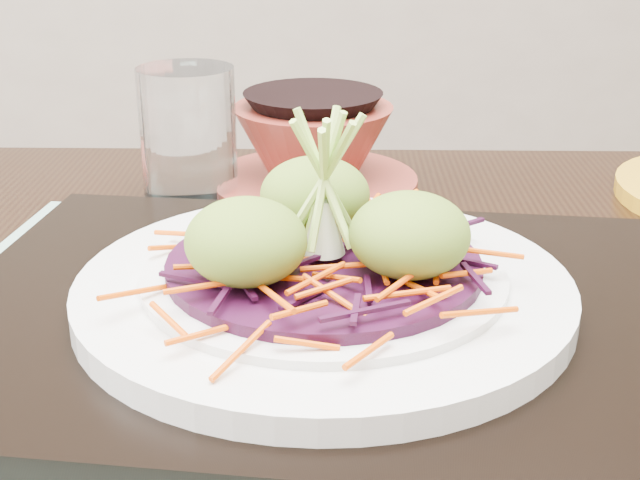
{
  "coord_description": "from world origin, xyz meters",
  "views": [
    {
      "loc": [
        -0.06,
        -0.41,
        0.93
      ],
      "look_at": [
        -0.01,
        0.06,
        0.74
      ],
      "focal_mm": 50.0,
      "sensor_mm": 36.0,
      "label": 1
    }
  ],
  "objects": [
    {
      "name": "dining_table",
      "position": [
        -0.04,
        0.06,
        0.6
      ],
      "size": [
        1.19,
        0.87,
        0.69
      ],
      "rotation": [
        0.0,
        0.0,
        -0.13
      ],
      "color": "black",
      "rests_on": "ground"
    },
    {
      "name": "water_glass",
      "position": [
        -0.09,
        0.28,
        0.74
      ],
      "size": [
        0.08,
        0.08,
        0.11
      ],
      "primitive_type": "cylinder",
      "rotation": [
        0.0,
        0.0,
        -0.04
      ],
      "color": "white",
      "rests_on": "dining_table"
    },
    {
      "name": "guacamole_scoops",
      "position": [
        -0.01,
        0.04,
        0.76
      ],
      "size": [
        0.15,
        0.13,
        0.05
      ],
      "color": "olive",
      "rests_on": "cabbage_bed"
    },
    {
      "name": "scallion_garnish",
      "position": [
        -0.01,
        0.04,
        0.78
      ],
      "size": [
        0.06,
        0.06,
        0.1
      ],
      "primitive_type": null,
      "color": "#A7D153",
      "rests_on": "cabbage_bed"
    },
    {
      "name": "serving_tray",
      "position": [
        -0.01,
        0.04,
        0.7
      ],
      "size": [
        0.49,
        0.41,
        0.02
      ],
      "primitive_type": "cube",
      "rotation": [
        0.0,
        0.0,
        -0.24
      ],
      "color": "black",
      "rests_on": "placemat"
    },
    {
      "name": "carrot_julienne",
      "position": [
        -0.01,
        0.04,
        0.75
      ],
      "size": [
        0.21,
        0.21,
        0.01
      ],
      "primitive_type": null,
      "color": "#D74903",
      "rests_on": "cabbage_bed"
    },
    {
      "name": "white_plate",
      "position": [
        -0.01,
        0.04,
        0.72
      ],
      "size": [
        0.28,
        0.28,
        0.02
      ],
      "color": "silver",
      "rests_on": "serving_tray"
    },
    {
      "name": "cabbage_bed",
      "position": [
        -0.01,
        0.04,
        0.74
      ],
      "size": [
        0.17,
        0.17,
        0.01
      ],
      "primitive_type": "cylinder",
      "color": "#2E0926",
      "rests_on": "white_plate"
    },
    {
      "name": "placemat",
      "position": [
        -0.01,
        0.04,
        0.69
      ],
      "size": [
        0.57,
        0.49,
        0.0
      ],
      "primitive_type": "cube",
      "rotation": [
        0.0,
        0.0,
        -0.24
      ],
      "color": "gray",
      "rests_on": "dining_table"
    },
    {
      "name": "terracotta_bowl_set",
      "position": [
        0.01,
        0.3,
        0.72
      ],
      "size": [
        0.19,
        0.19,
        0.07
      ],
      "rotation": [
        0.0,
        0.0,
        -0.08
      ],
      "color": "maroon",
      "rests_on": "dining_table"
    }
  ]
}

